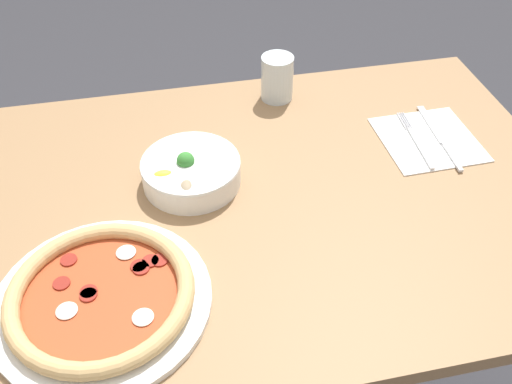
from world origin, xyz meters
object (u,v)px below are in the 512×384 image
(fork, at_px, (416,140))
(knife, at_px, (441,139))
(glass, at_px, (277,78))
(bowl, at_px, (191,170))
(pizza, at_px, (101,297))

(fork, bearing_deg, knife, -94.97)
(knife, distance_m, glass, 0.37)
(bowl, xyz_separation_m, fork, (0.45, 0.03, -0.02))
(glass, bearing_deg, knife, -38.07)
(pizza, bearing_deg, glass, 51.88)
(pizza, xyz_separation_m, knife, (0.67, 0.26, -0.01))
(pizza, distance_m, fork, 0.68)
(bowl, bearing_deg, glass, 48.05)
(pizza, xyz_separation_m, bowl, (0.16, 0.25, 0.01))
(bowl, height_order, fork, bowl)
(bowl, distance_m, knife, 0.51)
(knife, xyz_separation_m, glass, (-0.29, 0.22, 0.04))
(pizza, relative_size, bowl, 1.80)
(pizza, relative_size, glass, 3.31)
(pizza, height_order, glass, glass)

